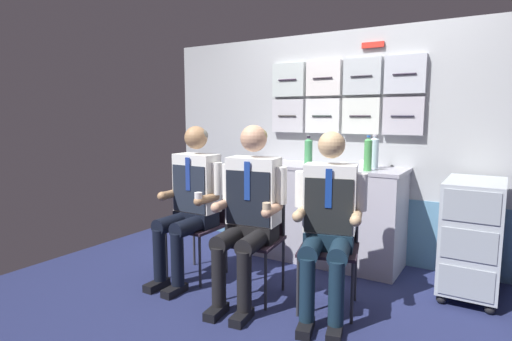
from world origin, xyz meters
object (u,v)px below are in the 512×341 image
at_px(folding_chair_left, 203,214).
at_px(water_bottle_short, 308,152).
at_px(crew_member_left, 191,196).
at_px(folding_chair_right, 258,226).
at_px(paper_cup_tan, 364,163).
at_px(folding_chair_by_counter, 331,234).
at_px(crew_member_by_counter, 328,215).
at_px(crew_member_right, 249,205).
at_px(service_trolley, 472,234).

bearing_deg(folding_chair_left, water_bottle_short, 50.55).
height_order(crew_member_left, folding_chair_right, crew_member_left).
relative_size(folding_chair_left, folding_chair_right, 1.00).
height_order(folding_chair_right, paper_cup_tan, paper_cup_tan).
bearing_deg(folding_chair_by_counter, crew_member_by_counter, -75.23).
relative_size(crew_member_right, crew_member_by_counter, 1.03).
relative_size(folding_chair_left, crew_member_right, 0.65).
bearing_deg(crew_member_by_counter, paper_cup_tan, 95.26).
xyz_separation_m(service_trolley, folding_chair_right, (-1.41, -0.78, 0.04)).
bearing_deg(folding_chair_right, crew_member_right, -82.01).
bearing_deg(paper_cup_tan, folding_chair_by_counter, -86.34).
height_order(crew_member_left, crew_member_right, crew_member_right).
height_order(crew_member_left, paper_cup_tan, crew_member_left).
bearing_deg(water_bottle_short, folding_chair_left, -129.45).
bearing_deg(crew_member_left, paper_cup_tan, 45.50).
bearing_deg(crew_member_right, service_trolley, 34.02).
bearing_deg(crew_member_by_counter, folding_chair_left, 173.32).
bearing_deg(folding_chair_by_counter, service_trolley, 38.24).
distance_m(service_trolley, folding_chair_left, 2.14).
xyz_separation_m(folding_chair_left, folding_chair_by_counter, (1.16, 0.01, 0.00)).
relative_size(folding_chair_left, crew_member_left, 0.66).
distance_m(folding_chair_left, folding_chair_by_counter, 1.16).
distance_m(service_trolley, crew_member_right, 1.70).
bearing_deg(crew_member_left, crew_member_by_counter, 0.90).
relative_size(folding_chair_by_counter, paper_cup_tan, 11.54).
distance_m(service_trolley, crew_member_left, 2.20).
bearing_deg(service_trolley, water_bottle_short, 176.94).
bearing_deg(paper_cup_tan, folding_chair_left, -138.92).
xyz_separation_m(crew_member_right, crew_member_by_counter, (0.57, 0.11, -0.03)).
height_order(crew_member_right, paper_cup_tan, crew_member_right).
distance_m(crew_member_left, crew_member_right, 0.63).
relative_size(folding_chair_right, crew_member_right, 0.65).
height_order(crew_member_by_counter, water_bottle_short, crew_member_by_counter).
xyz_separation_m(folding_chair_right, water_bottle_short, (0.03, 0.86, 0.51)).
relative_size(service_trolley, crew_member_left, 0.69).
distance_m(folding_chair_left, crew_member_right, 0.70).
xyz_separation_m(folding_chair_left, paper_cup_tan, (1.10, 0.96, 0.41)).
relative_size(crew_member_by_counter, water_bottle_short, 4.63).
distance_m(folding_chair_by_counter, crew_member_by_counter, 0.24).
bearing_deg(paper_cup_tan, crew_member_by_counter, -84.74).
height_order(folding_chair_by_counter, crew_member_by_counter, crew_member_by_counter).
bearing_deg(paper_cup_tan, folding_chair_right, -115.16).
relative_size(crew_member_right, folding_chair_by_counter, 1.54).
bearing_deg(service_trolley, folding_chair_by_counter, -141.76).
xyz_separation_m(crew_member_right, folding_chair_by_counter, (0.53, 0.26, -0.20)).
relative_size(folding_chair_right, water_bottle_short, 3.09).
bearing_deg(crew_member_by_counter, service_trolley, 45.45).
relative_size(folding_chair_left, paper_cup_tan, 11.54).
bearing_deg(service_trolley, crew_member_right, -145.98).
xyz_separation_m(folding_chair_left, folding_chair_right, (0.61, -0.09, 0.00)).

